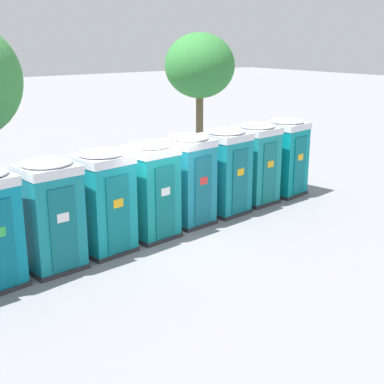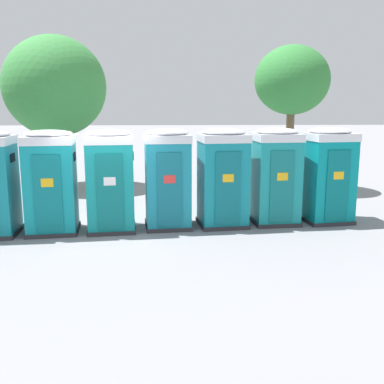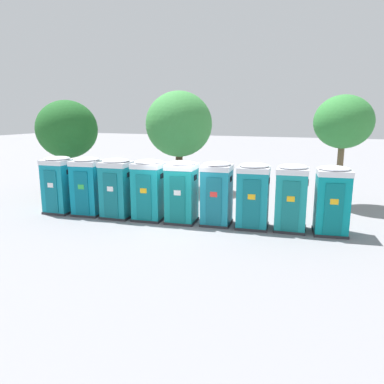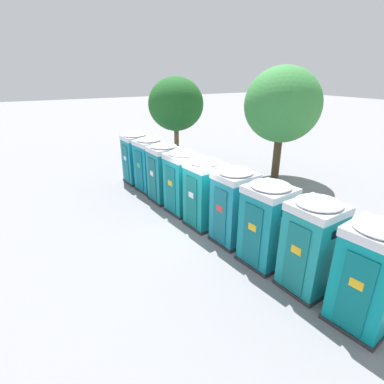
{
  "view_description": "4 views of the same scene",
  "coord_description": "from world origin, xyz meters",
  "px_view_note": "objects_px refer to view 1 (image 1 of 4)",
  "views": [
    {
      "loc": [
        -7.18,
        -11.1,
        5.04
      ],
      "look_at": [
        1.51,
        0.26,
        0.9
      ],
      "focal_mm": 50.0,
      "sensor_mm": 36.0,
      "label": 1
    },
    {
      "loc": [
        1.6,
        -11.06,
        3.12
      ],
      "look_at": [
        2.04,
        0.32,
        0.91
      ],
      "focal_mm": 42.0,
      "sensor_mm": 36.0,
      "label": 2
    },
    {
      "loc": [
        5.9,
        -13.56,
        4.37
      ],
      "look_at": [
        0.41,
        0.13,
        1.28
      ],
      "focal_mm": 35.0,
      "sensor_mm": 36.0,
      "label": 3
    },
    {
      "loc": [
        8.47,
        -5.14,
        5.33
      ],
      "look_at": [
        -0.83,
        -0.01,
        1.04
      ],
      "focal_mm": 28.0,
      "sensor_mm": 36.0,
      "label": 4
    }
  ],
  "objects_px": {
    "portapotty_3": "(104,201)",
    "portapotty_7": "(256,163)",
    "portapotty_2": "(50,214)",
    "portapotty_5": "(189,179)",
    "portapotty_6": "(225,171)",
    "portapotty_8": "(285,156)",
    "street_tree_1": "(200,67)",
    "portapotty_4": "(150,190)"
  },
  "relations": [
    {
      "from": "portapotty_4",
      "to": "portapotty_6",
      "type": "relative_size",
      "value": 1.0
    },
    {
      "from": "portapotty_2",
      "to": "portapotty_3",
      "type": "distance_m",
      "value": 1.44
    },
    {
      "from": "portapotty_2",
      "to": "portapotty_6",
      "type": "xyz_separation_m",
      "value": [
        5.71,
        0.67,
        -0.0
      ]
    },
    {
      "from": "portapotty_3",
      "to": "portapotty_5",
      "type": "distance_m",
      "value": 2.87
    },
    {
      "from": "portapotty_6",
      "to": "portapotty_7",
      "type": "height_order",
      "value": "same"
    },
    {
      "from": "portapotty_2",
      "to": "portapotty_7",
      "type": "xyz_separation_m",
      "value": [
        7.13,
        0.86,
        0.0
      ]
    },
    {
      "from": "portapotty_3",
      "to": "street_tree_1",
      "type": "relative_size",
      "value": 0.48
    },
    {
      "from": "portapotty_4",
      "to": "portapotty_3",
      "type": "bearing_deg",
      "value": -174.5
    },
    {
      "from": "portapotty_2",
      "to": "portapotty_6",
      "type": "relative_size",
      "value": 1.0
    },
    {
      "from": "portapotty_7",
      "to": "portapotty_8",
      "type": "height_order",
      "value": "same"
    },
    {
      "from": "portapotty_3",
      "to": "portapotty_2",
      "type": "bearing_deg",
      "value": -172.96
    },
    {
      "from": "portapotty_6",
      "to": "portapotty_2",
      "type": "bearing_deg",
      "value": -173.31
    },
    {
      "from": "portapotty_2",
      "to": "portapotty_3",
      "type": "height_order",
      "value": "same"
    },
    {
      "from": "portapotty_4",
      "to": "portapotty_6",
      "type": "xyz_separation_m",
      "value": [
        2.85,
        0.36,
        -0.0
      ]
    },
    {
      "from": "portapotty_6",
      "to": "portapotty_8",
      "type": "relative_size",
      "value": 1.0
    },
    {
      "from": "portapotty_8",
      "to": "street_tree_1",
      "type": "height_order",
      "value": "street_tree_1"
    },
    {
      "from": "portapotty_3",
      "to": "portapotty_8",
      "type": "bearing_deg",
      "value": 6.35
    },
    {
      "from": "portapotty_8",
      "to": "portapotty_2",
      "type": "bearing_deg",
      "value": -173.53
    },
    {
      "from": "portapotty_3",
      "to": "portapotty_5",
      "type": "bearing_deg",
      "value": 7.64
    },
    {
      "from": "portapotty_6",
      "to": "portapotty_8",
      "type": "bearing_deg",
      "value": 6.02
    },
    {
      "from": "portapotty_7",
      "to": "street_tree_1",
      "type": "height_order",
      "value": "street_tree_1"
    },
    {
      "from": "portapotty_2",
      "to": "portapotty_4",
      "type": "distance_m",
      "value": 2.87
    },
    {
      "from": "portapotty_2",
      "to": "portapotty_5",
      "type": "relative_size",
      "value": 1.0
    },
    {
      "from": "portapotty_2",
      "to": "portapotty_6",
      "type": "distance_m",
      "value": 5.75
    },
    {
      "from": "portapotty_6",
      "to": "street_tree_1",
      "type": "xyz_separation_m",
      "value": [
        3.02,
        5.07,
        2.69
      ]
    },
    {
      "from": "portapotty_3",
      "to": "portapotty_7",
      "type": "height_order",
      "value": "same"
    },
    {
      "from": "portapotty_6",
      "to": "portapotty_8",
      "type": "distance_m",
      "value": 2.87
    },
    {
      "from": "portapotty_3",
      "to": "portapotty_8",
      "type": "relative_size",
      "value": 1.0
    },
    {
      "from": "portapotty_2",
      "to": "portapotty_6",
      "type": "height_order",
      "value": "same"
    },
    {
      "from": "portapotty_6",
      "to": "portapotty_7",
      "type": "distance_m",
      "value": 1.44
    },
    {
      "from": "portapotty_2",
      "to": "portapotty_7",
      "type": "distance_m",
      "value": 7.18
    },
    {
      "from": "portapotty_2",
      "to": "portapotty_5",
      "type": "bearing_deg",
      "value": 7.44
    },
    {
      "from": "portapotty_7",
      "to": "portapotty_8",
      "type": "relative_size",
      "value": 1.0
    },
    {
      "from": "portapotty_2",
      "to": "portapotty_3",
      "type": "bearing_deg",
      "value": 7.04
    },
    {
      "from": "portapotty_7",
      "to": "portapotty_5",
      "type": "bearing_deg",
      "value": -173.87
    },
    {
      "from": "portapotty_7",
      "to": "street_tree_1",
      "type": "distance_m",
      "value": 5.79
    },
    {
      "from": "portapotty_3",
      "to": "portapotty_7",
      "type": "distance_m",
      "value": 5.75
    },
    {
      "from": "portapotty_4",
      "to": "street_tree_1",
      "type": "distance_m",
      "value": 8.43
    },
    {
      "from": "portapotty_2",
      "to": "portapotty_5",
      "type": "distance_m",
      "value": 4.31
    },
    {
      "from": "portapotty_3",
      "to": "portapotty_4",
      "type": "xyz_separation_m",
      "value": [
        1.43,
        0.14,
        0.0
      ]
    },
    {
      "from": "portapotty_3",
      "to": "portapotty_7",
      "type": "bearing_deg",
      "value": 6.89
    },
    {
      "from": "portapotty_7",
      "to": "street_tree_1",
      "type": "xyz_separation_m",
      "value": [
        1.6,
        4.87,
        2.69
      ]
    }
  ]
}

